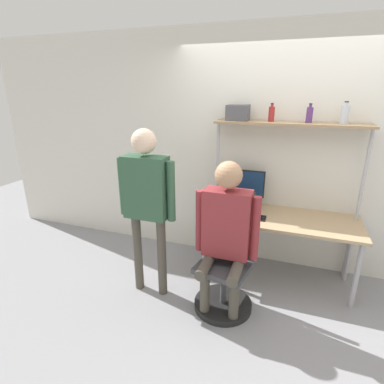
{
  "coord_description": "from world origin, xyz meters",
  "views": [
    {
      "loc": [
        0.09,
        -2.72,
        2.02
      ],
      "look_at": [
        -0.82,
        -0.14,
        1.09
      ],
      "focal_mm": 28.0,
      "sensor_mm": 36.0,
      "label": 1
    }
  ],
  "objects_px": {
    "monitor": "(244,186)",
    "storage_box": "(238,113)",
    "bottle_purple": "(309,115)",
    "cell_phone": "(263,218)",
    "office_chair": "(225,279)",
    "bottle_clear": "(345,114)",
    "person_seated": "(226,227)",
    "person_standing": "(146,193)",
    "laptop": "(238,208)",
    "bottle_red": "(271,114)"
  },
  "relations": [
    {
      "from": "office_chair",
      "to": "person_seated",
      "type": "xyz_separation_m",
      "value": [
        -0.01,
        -0.04,
        0.58
      ]
    },
    {
      "from": "monitor",
      "to": "bottle_clear",
      "type": "distance_m",
      "value": 1.24
    },
    {
      "from": "cell_phone",
      "to": "person_seated",
      "type": "height_order",
      "value": "person_seated"
    },
    {
      "from": "monitor",
      "to": "bottle_purple",
      "type": "bearing_deg",
      "value": -1.72
    },
    {
      "from": "office_chair",
      "to": "person_seated",
      "type": "distance_m",
      "value": 0.58
    },
    {
      "from": "bottle_clear",
      "to": "storage_box",
      "type": "distance_m",
      "value": 1.03
    },
    {
      "from": "monitor",
      "to": "bottle_clear",
      "type": "xyz_separation_m",
      "value": [
        0.93,
        -0.02,
        0.82
      ]
    },
    {
      "from": "bottle_clear",
      "to": "storage_box",
      "type": "height_order",
      "value": "bottle_clear"
    },
    {
      "from": "person_seated",
      "to": "bottle_clear",
      "type": "distance_m",
      "value": 1.58
    },
    {
      "from": "monitor",
      "to": "bottle_clear",
      "type": "bearing_deg",
      "value": -1.14
    },
    {
      "from": "cell_phone",
      "to": "storage_box",
      "type": "distance_m",
      "value": 1.15
    },
    {
      "from": "cell_phone",
      "to": "storage_box",
      "type": "relative_size",
      "value": 0.65
    },
    {
      "from": "bottle_purple",
      "to": "office_chair",
      "type": "bearing_deg",
      "value": -125.3
    },
    {
      "from": "bottle_red",
      "to": "bottle_purple",
      "type": "bearing_deg",
      "value": 0.0
    },
    {
      "from": "cell_phone",
      "to": "office_chair",
      "type": "height_order",
      "value": "office_chair"
    },
    {
      "from": "laptop",
      "to": "bottle_purple",
      "type": "bearing_deg",
      "value": 21.38
    },
    {
      "from": "bottle_purple",
      "to": "storage_box",
      "type": "xyz_separation_m",
      "value": [
        -0.72,
        0.0,
        0.0
      ]
    },
    {
      "from": "monitor",
      "to": "office_chair",
      "type": "distance_m",
      "value": 1.11
    },
    {
      "from": "laptop",
      "to": "bottle_red",
      "type": "xyz_separation_m",
      "value": [
        0.25,
        0.24,
        0.99
      ]
    },
    {
      "from": "person_seated",
      "to": "storage_box",
      "type": "xyz_separation_m",
      "value": [
        -0.11,
        0.89,
        0.92
      ]
    },
    {
      "from": "person_seated",
      "to": "bottle_purple",
      "type": "bearing_deg",
      "value": 55.67
    },
    {
      "from": "bottle_purple",
      "to": "monitor",
      "type": "bearing_deg",
      "value": 178.28
    },
    {
      "from": "bottle_purple",
      "to": "cell_phone",
      "type": "bearing_deg",
      "value": -139.5
    },
    {
      "from": "office_chair",
      "to": "person_seated",
      "type": "height_order",
      "value": "person_seated"
    },
    {
      "from": "storage_box",
      "to": "person_standing",
      "type": "bearing_deg",
      "value": -127.38
    },
    {
      "from": "person_seated",
      "to": "bottle_clear",
      "type": "relative_size",
      "value": 6.9
    },
    {
      "from": "bottle_clear",
      "to": "bottle_red",
      "type": "xyz_separation_m",
      "value": [
        -0.68,
        0.0,
        -0.01
      ]
    },
    {
      "from": "office_chair",
      "to": "bottle_purple",
      "type": "xyz_separation_m",
      "value": [
        0.6,
        0.84,
        1.5
      ]
    },
    {
      "from": "office_chair",
      "to": "bottle_red",
      "type": "bearing_deg",
      "value": 74.76
    },
    {
      "from": "person_standing",
      "to": "monitor",
      "type": "bearing_deg",
      "value": 49.25
    },
    {
      "from": "monitor",
      "to": "office_chair",
      "type": "relative_size",
      "value": 0.51
    },
    {
      "from": "office_chair",
      "to": "bottle_red",
      "type": "relative_size",
      "value": 5.04
    },
    {
      "from": "storage_box",
      "to": "monitor",
      "type": "bearing_deg",
      "value": 10.3
    },
    {
      "from": "monitor",
      "to": "bottle_purple",
      "type": "relative_size",
      "value": 2.52
    },
    {
      "from": "monitor",
      "to": "bottle_red",
      "type": "height_order",
      "value": "bottle_red"
    },
    {
      "from": "office_chair",
      "to": "person_standing",
      "type": "height_order",
      "value": "person_standing"
    },
    {
      "from": "person_standing",
      "to": "bottle_red",
      "type": "bearing_deg",
      "value": 40.72
    },
    {
      "from": "cell_phone",
      "to": "bottle_purple",
      "type": "relative_size",
      "value": 0.8
    },
    {
      "from": "bottle_purple",
      "to": "bottle_red",
      "type": "bearing_deg",
      "value": 180.0
    },
    {
      "from": "bottle_red",
      "to": "monitor",
      "type": "bearing_deg",
      "value": 175.72
    },
    {
      "from": "monitor",
      "to": "storage_box",
      "type": "relative_size",
      "value": 2.04
    },
    {
      "from": "monitor",
      "to": "storage_box",
      "type": "height_order",
      "value": "storage_box"
    },
    {
      "from": "laptop",
      "to": "person_standing",
      "type": "relative_size",
      "value": 0.2
    },
    {
      "from": "office_chair",
      "to": "bottle_purple",
      "type": "distance_m",
      "value": 1.82
    },
    {
      "from": "office_chair",
      "to": "bottle_purple",
      "type": "relative_size",
      "value": 4.99
    },
    {
      "from": "bottle_clear",
      "to": "bottle_purple",
      "type": "relative_size",
      "value": 1.13
    },
    {
      "from": "bottle_red",
      "to": "bottle_clear",
      "type": "bearing_deg",
      "value": 0.0
    },
    {
      "from": "monitor",
      "to": "person_seated",
      "type": "xyz_separation_m",
      "value": [
        0.01,
        -0.9,
        -0.11
      ]
    },
    {
      "from": "office_chair",
      "to": "bottle_clear",
      "type": "xyz_separation_m",
      "value": [
        0.91,
        0.84,
        1.51
      ]
    },
    {
      "from": "bottle_clear",
      "to": "bottle_red",
      "type": "height_order",
      "value": "bottle_clear"
    }
  ]
}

